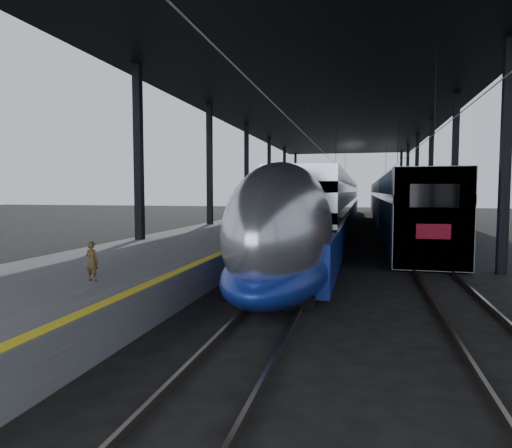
% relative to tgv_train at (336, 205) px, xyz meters
% --- Properties ---
extents(ground, '(160.00, 160.00, 0.00)m').
position_rel_tgv_train_xyz_m(ground, '(-2.00, -26.44, -1.98)').
color(ground, black).
rests_on(ground, ground).
extents(platform, '(6.00, 80.00, 1.00)m').
position_rel_tgv_train_xyz_m(platform, '(-5.50, -6.44, -1.48)').
color(platform, '#4C4C4F').
rests_on(platform, ground).
extents(yellow_strip, '(0.30, 80.00, 0.01)m').
position_rel_tgv_train_xyz_m(yellow_strip, '(-2.70, -6.44, -0.97)').
color(yellow_strip, gold).
rests_on(yellow_strip, platform).
extents(rails, '(6.52, 80.00, 0.16)m').
position_rel_tgv_train_xyz_m(rails, '(2.50, -6.44, -1.90)').
color(rails, slate).
rests_on(rails, ground).
extents(canopy, '(18.00, 75.00, 9.47)m').
position_rel_tgv_train_xyz_m(canopy, '(-0.10, -6.44, 7.14)').
color(canopy, black).
rests_on(canopy, ground).
extents(tgv_train, '(2.95, 65.20, 4.23)m').
position_rel_tgv_train_xyz_m(tgv_train, '(0.00, 0.00, 0.00)').
color(tgv_train, '#AAACB1').
rests_on(tgv_train, ground).
extents(second_train, '(3.06, 56.05, 4.22)m').
position_rel_tgv_train_xyz_m(second_train, '(5.00, 5.41, 0.16)').
color(second_train, navy).
rests_on(second_train, ground).
extents(child, '(0.39, 0.29, 0.99)m').
position_rel_tgv_train_xyz_m(child, '(-4.27, -30.73, -0.48)').
color(child, '#473417').
rests_on(child, platform).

